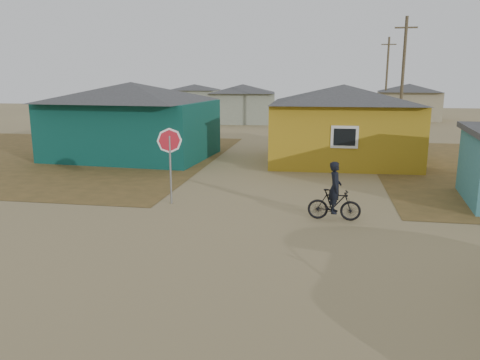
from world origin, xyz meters
name	(u,v)px	position (x,y,z in m)	size (l,w,h in m)	color
ground	(252,262)	(0.00, 0.00, 0.00)	(120.00, 120.00, 0.00)	#958256
grass_nw	(37,156)	(-14.00, 13.00, 0.01)	(20.00, 18.00, 0.00)	brown
house_teal	(132,119)	(-8.50, 13.50, 2.05)	(8.93, 7.08, 4.00)	#0B3C36
house_yellow	(342,123)	(2.50, 14.00, 2.00)	(7.72, 6.76, 3.90)	#AC871A
house_pale_west	(243,103)	(-6.00, 34.00, 1.86)	(7.04, 6.15, 3.60)	gray
house_beige_east	(408,101)	(10.00, 40.00, 1.86)	(6.95, 6.05, 3.60)	gray
house_pale_north	(195,98)	(-14.00, 46.00, 1.75)	(6.28, 5.81, 3.40)	gray
utility_pole_near	(403,79)	(6.50, 22.00, 4.14)	(1.40, 0.20, 8.00)	brown
utility_pole_far	(387,78)	(7.50, 38.00, 4.14)	(1.40, 0.20, 8.00)	brown
stop_sign	(170,149)	(-3.51, 4.72, 1.90)	(0.85, 0.13, 2.60)	gray
cyclist	(335,199)	(1.95, 3.75, 0.66)	(1.61, 0.59, 1.80)	black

